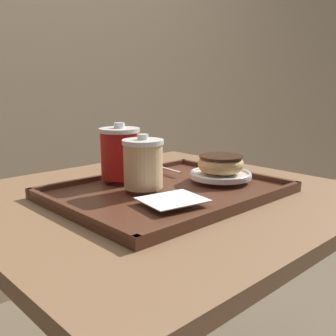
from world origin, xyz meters
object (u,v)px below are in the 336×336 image
at_px(coffee_cup_front, 143,163).
at_px(spoon, 157,165).
at_px(coffee_cup_rear, 120,153).
at_px(donut_chocolate_glazed, 221,164).

height_order(coffee_cup_front, spoon, coffee_cup_front).
distance_m(coffee_cup_front, spoon, 0.23).
bearing_deg(coffee_cup_front, coffee_cup_rear, 80.19).
bearing_deg(donut_chocolate_glazed, coffee_cup_front, 164.02).
relative_size(coffee_cup_front, donut_chocolate_glazed, 1.06).
bearing_deg(coffee_cup_front, spoon, 40.41).
height_order(donut_chocolate_glazed, spoon, donut_chocolate_glazed).
relative_size(donut_chocolate_glazed, spoon, 0.79).
bearing_deg(spoon, donut_chocolate_glazed, -164.90).
distance_m(coffee_cup_front, donut_chocolate_glazed, 0.21).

